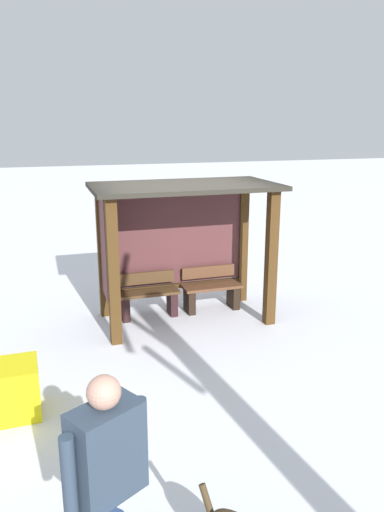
% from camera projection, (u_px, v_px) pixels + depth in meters
% --- Properties ---
extents(ground_plane, '(60.00, 60.00, 0.00)m').
position_uv_depth(ground_plane, '(185.00, 319.00, 8.02)').
color(ground_plane, white).
extents(bus_shelter, '(2.82, 1.52, 2.19)m').
position_uv_depth(bus_shelter, '(175.00, 227.00, 7.79)').
color(bus_shelter, '#452C13').
rests_on(bus_shelter, ground).
extents(bench_left_inside, '(0.99, 0.35, 0.72)m').
position_uv_depth(bench_left_inside, '(148.00, 297.00, 8.04)').
color(bench_left_inside, '#4B321D').
rests_on(bench_left_inside, ground).
extents(bench_center_inside, '(0.99, 0.40, 0.72)m').
position_uv_depth(bench_center_inside, '(211.00, 291.00, 8.35)').
color(bench_center_inside, brown).
rests_on(bench_center_inside, ground).
extents(person_walking, '(0.61, 0.60, 1.63)m').
position_uv_depth(person_walking, '(108.00, 471.00, 3.13)').
color(person_walking, '#354558').
rests_on(person_walking, ground).
extents(grit_bin, '(0.71, 0.58, 0.58)m').
position_uv_depth(grit_bin, '(6.00, 391.00, 5.32)').
color(grit_bin, yellow).
rests_on(grit_bin, ground).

